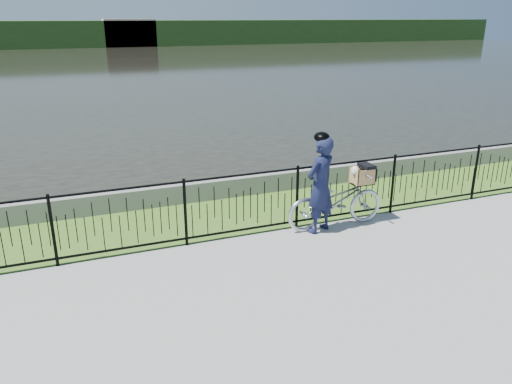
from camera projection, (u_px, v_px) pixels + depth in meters
name	position (u px, v px, depth m)	size (l,w,h in m)	color
ground	(282.00, 279.00, 7.18)	(120.00, 120.00, 0.00)	gray
grass_strip	(226.00, 215.00, 9.46)	(60.00, 2.00, 0.01)	#466E22
water	(96.00, 68.00, 36.15)	(120.00, 120.00, 0.00)	black
quay_wall	(211.00, 189.00, 10.27)	(60.00, 0.30, 0.40)	gray
fence	(244.00, 205.00, 8.39)	(14.00, 0.06, 1.15)	black
far_treeline	(76.00, 34.00, 59.36)	(120.00, 6.00, 3.00)	#244319
far_building_right	(129.00, 33.00, 60.06)	(6.00, 3.00, 3.20)	#AE9F8B
bicycle_rig	(336.00, 200.00, 8.81)	(1.85, 0.64, 1.12)	#B4B7C0
cyclist	(320.00, 184.00, 8.49)	(0.73, 0.62, 1.76)	#131735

